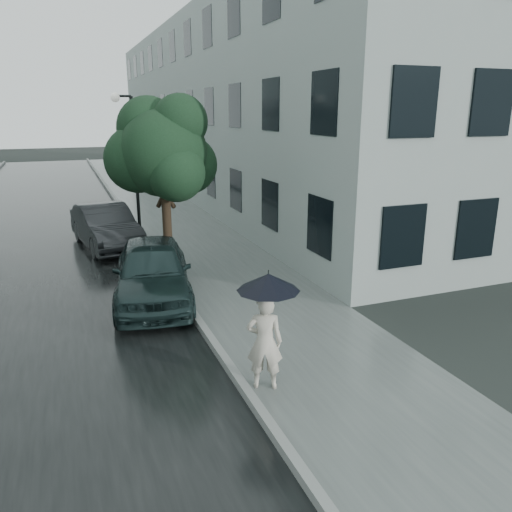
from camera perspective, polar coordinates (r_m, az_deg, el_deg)
name	(u,v)px	position (r m, az deg, el deg)	size (l,w,h in m)	color
ground	(302,349)	(9.83, 5.31, -10.55)	(120.00, 120.00, 0.00)	black
sidewalk	(178,223)	(20.74, -8.95, 3.76)	(3.50, 60.00, 0.01)	slate
kerb_near	(132,225)	(20.43, -13.97, 3.49)	(0.15, 60.00, 0.15)	slate
asphalt_road	(37,234)	(20.33, -23.76, 2.31)	(6.85, 60.00, 0.00)	black
building_near	(237,109)	(28.91, -2.22, 16.40)	(7.02, 36.00, 9.00)	gray
pedestrian	(265,342)	(8.21, 0.99, -9.82)	(0.59, 0.39, 1.62)	#BCB5A5
umbrella	(268,282)	(7.79, 1.42, -3.01)	(1.10, 1.10, 1.11)	black
street_tree	(163,152)	(13.61, -10.61, 11.65)	(3.01, 2.74, 4.87)	#332619
lamp_post	(131,155)	(18.82, -14.13, 11.08)	(0.85, 0.34, 5.03)	black
car_near	(152,271)	(12.17, -11.75, -1.65)	(1.76, 4.37, 1.49)	black
car_far	(106,226)	(17.39, -16.79, 3.26)	(1.51, 4.32, 1.42)	black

